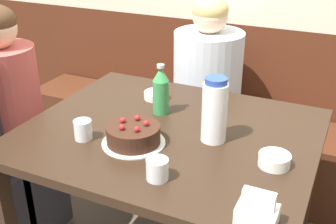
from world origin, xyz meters
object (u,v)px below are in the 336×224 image
at_px(birthday_cake, 133,135).
at_px(person_grey_tee, 206,102).
at_px(water_pitcher, 215,110).
at_px(bowl_rice_small, 274,160).
at_px(soju_bottle, 161,90).
at_px(glass_water_tall, 83,130).
at_px(bowl_soup_white, 156,95).
at_px(napkin_holder, 257,212).
at_px(glass_tumbler_short, 157,169).
at_px(person_teal_shirt, 14,136).
at_px(bench_seat, 227,150).

xyz_separation_m(birthday_cake, person_grey_tee, (-0.03, 0.87, -0.23)).
distance_m(water_pitcher, bowl_rice_small, 0.27).
height_order(soju_bottle, glass_water_tall, soju_bottle).
height_order(bowl_soup_white, glass_water_tall, glass_water_tall).
height_order(napkin_holder, glass_tumbler_short, napkin_holder).
relative_size(bowl_soup_white, person_teal_shirt, 0.09).
relative_size(soju_bottle, bowl_soup_white, 1.99).
bearing_deg(napkin_holder, person_teal_shirt, 163.44).
bearing_deg(napkin_holder, bowl_soup_white, 134.28).
xyz_separation_m(bowl_soup_white, person_grey_tee, (0.08, 0.47, -0.21)).
height_order(water_pitcher, bowl_rice_small, water_pitcher).
bearing_deg(soju_bottle, napkin_holder, -43.79).
distance_m(soju_bottle, person_grey_tee, 0.67).
bearing_deg(napkin_holder, glass_tumbler_short, 167.18).
distance_m(glass_water_tall, person_teal_shirt, 0.63).
distance_m(bowl_soup_white, glass_water_tall, 0.45).
distance_m(bowl_soup_white, bowl_rice_small, 0.69).
distance_m(person_teal_shirt, person_grey_tee, 1.02).
bearing_deg(soju_bottle, bench_seat, 82.04).
distance_m(napkin_holder, person_grey_tee, 1.26).
height_order(bowl_soup_white, person_grey_tee, person_grey_tee).
bearing_deg(person_grey_tee, water_pitcher, 21.59).
bearing_deg(bowl_soup_white, glass_water_tall, -99.83).
distance_m(bench_seat, person_grey_tee, 0.37).
relative_size(water_pitcher, napkin_holder, 2.23).
bearing_deg(bowl_rice_small, bench_seat, 114.83).
bearing_deg(water_pitcher, person_grey_tee, 111.59).
relative_size(bench_seat, soju_bottle, 12.45).
bearing_deg(napkin_holder, bench_seat, 109.85).
bearing_deg(person_grey_tee, person_teal_shirt, -43.84).
distance_m(bowl_rice_small, person_teal_shirt, 1.26).
xyz_separation_m(bench_seat, glass_water_tall, (-0.26, -1.03, 0.57)).
bearing_deg(glass_tumbler_short, napkin_holder, -12.82).
bearing_deg(glass_water_tall, napkin_holder, -15.39).
height_order(bowl_rice_small, glass_water_tall, glass_water_tall).
bearing_deg(person_grey_tee, birthday_cake, 2.10).
height_order(soju_bottle, bowl_rice_small, soju_bottle).
xyz_separation_m(person_teal_shirt, person_grey_tee, (0.71, 0.74, 0.01)).
bearing_deg(bowl_rice_small, glass_tumbler_short, -143.83).
relative_size(bowl_soup_white, glass_water_tall, 1.44).
bearing_deg(birthday_cake, water_pitcher, 30.83).
height_order(glass_tumbler_short, person_grey_tee, person_grey_tee).
xyz_separation_m(glass_water_tall, glass_tumbler_short, (0.36, -0.12, -0.00)).
bearing_deg(glass_tumbler_short, glass_water_tall, 162.29).
bearing_deg(birthday_cake, glass_tumbler_short, -42.57).
xyz_separation_m(bowl_rice_small, glass_tumbler_short, (-0.32, -0.23, 0.01)).
relative_size(bench_seat, birthday_cake, 11.46).
distance_m(bench_seat, person_teal_shirt, 1.22).
height_order(bench_seat, bowl_soup_white, bowl_soup_white).
bearing_deg(person_grey_tee, bowl_soup_white, -9.31).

